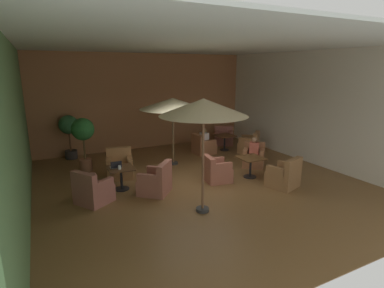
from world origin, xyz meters
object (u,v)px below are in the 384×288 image
armchair_mid_center_north (284,176)px  patio_umbrella_center_beige (173,104)px  armchair_front_right_north (203,146)px  armchair_mid_center_south (216,171)px  potted_tree_left_corner (69,129)px  iced_drink_cup (120,167)px  cafe_table_front_right (225,138)px  patio_umbrella_tall_red (203,108)px  armchair_front_left_east (156,182)px  patron_blue_shirt (254,147)px  armchair_front_right_east (250,145)px  cafe_table_mid_center (251,162)px  patron_by_window (204,137)px  armchair_front_left_north (93,191)px  armchair_front_right_south (224,138)px  potted_tree_mid_left (83,135)px  open_laptop (116,166)px  armchair_mid_center_east (254,158)px  cafe_table_front_left (121,173)px

armchair_mid_center_north → patio_umbrella_center_beige: (-2.00, 3.47, 1.85)m
armchair_front_right_north → armchair_mid_center_south: armchair_mid_center_south is taller
potted_tree_left_corner → iced_drink_cup: bearing=-77.6°
cafe_table_front_right → patio_umbrella_tall_red: patio_umbrella_tall_red is taller
armchair_front_left_east → patron_blue_shirt: size_ratio=1.68×
armchair_front_right_east → cafe_table_mid_center: bearing=-126.7°
patron_by_window → cafe_table_mid_center: bearing=-90.9°
armchair_front_left_north → armchair_front_right_east: bearing=17.9°
armchair_front_left_east → patron_blue_shirt: (3.90, 0.69, 0.38)m
armchair_front_left_north → iced_drink_cup: armchair_front_left_north is taller
armchair_front_left_east → armchair_front_right_south: bearing=39.8°
potted_tree_mid_left → open_laptop: potted_tree_mid_left is taller
armchair_front_right_east → potted_tree_left_corner: 7.11m
armchair_mid_center_east → armchair_front_right_north: bearing=109.4°
armchair_front_left_east → cafe_table_mid_center: armchair_front_left_east is taller
cafe_table_mid_center → armchair_mid_center_east: (0.80, 0.85, -0.19)m
armchair_front_left_north → potted_tree_left_corner: bearing=90.9°
cafe_table_front_left → cafe_table_front_right: same height
potted_tree_left_corner → potted_tree_mid_left: (0.27, -1.85, 0.12)m
cafe_table_front_left → armchair_front_right_north: (3.92, 2.28, -0.19)m
cafe_table_front_right → armchair_mid_center_south: armchair_mid_center_south is taller
potted_tree_left_corner → patron_blue_shirt: (5.65, -3.93, -0.44)m
iced_drink_cup → open_laptop: (-0.06, 0.19, -0.00)m
patron_blue_shirt → patron_by_window: 2.41m
armchair_front_left_north → armchair_mid_center_south: bearing=-1.4°
open_laptop → armchair_front_right_south: bearing=29.4°
armchair_front_right_south → armchair_mid_center_south: (-2.75, -3.89, 0.01)m
armchair_front_left_east → armchair_mid_center_south: bearing=1.2°
armchair_front_right_south → cafe_table_mid_center: size_ratio=1.38×
armchair_mid_center_east → patio_umbrella_center_beige: size_ratio=0.42×
armchair_front_left_east → armchair_mid_center_east: size_ratio=1.10×
potted_tree_mid_left → iced_drink_cup: size_ratio=16.57×
armchair_front_right_north → iced_drink_cup: bearing=-148.8°
cafe_table_front_right → armchair_mid_center_north: armchair_mid_center_north is taller
patio_umbrella_tall_red → armchair_front_right_north: bearing=61.0°
patron_by_window → patio_umbrella_center_beige: bearing=-155.5°
cafe_table_front_right → armchair_front_right_north: armchair_front_right_north is taller
armchair_front_right_south → armchair_mid_center_south: bearing=-125.3°
armchair_mid_center_south → armchair_front_left_north: bearing=178.6°
armchair_mid_center_north → patron_by_window: size_ratio=1.55×
armchair_mid_center_south → open_laptop: open_laptop is taller
armchair_mid_center_south → cafe_table_mid_center: bearing=-8.7°
cafe_table_front_left → patron_blue_shirt: (4.69, -0.02, 0.22)m
armchair_mid_center_east → patio_umbrella_tall_red: (-3.32, -2.27, 2.20)m
potted_tree_mid_left → patron_blue_shirt: bearing=-21.2°
potted_tree_mid_left → armchair_front_left_east: bearing=-62.1°
cafe_table_mid_center → patron_by_window: patron_by_window is taller
armchair_front_left_north → armchair_front_left_east: size_ratio=0.95×
iced_drink_cup → armchair_front_right_north: bearing=31.2°
armchair_front_left_east → potted_tree_mid_left: potted_tree_mid_left is taller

